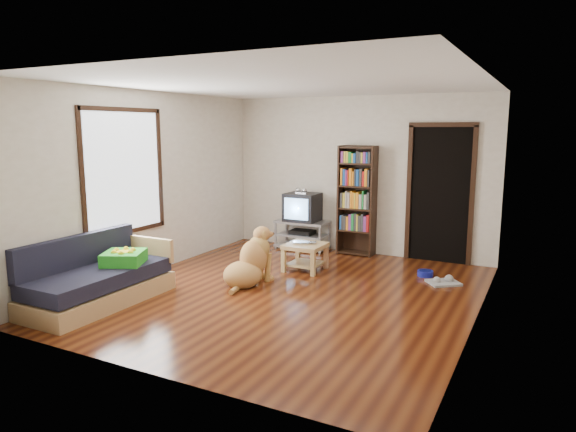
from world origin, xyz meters
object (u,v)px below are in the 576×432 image
at_px(bookshelf, 357,195).
at_px(grey_rag, 443,283).
at_px(tv_stand, 302,234).
at_px(crt_tv, 303,207).
at_px(dog, 250,263).
at_px(green_cushion, 124,258).
at_px(dog_bowl, 425,273).
at_px(coffee_table, 305,252).
at_px(sofa, 98,282).
at_px(laptop, 304,243).

bearing_deg(bookshelf, grey_rag, -32.50).
xyz_separation_m(tv_stand, bookshelf, (0.95, 0.09, 0.73)).
relative_size(crt_tv, dog, 0.60).
relative_size(green_cushion, grey_rag, 1.16).
height_order(dog_bowl, bookshelf, bookshelf).
distance_m(dog_bowl, crt_tv, 2.49).
height_order(bookshelf, coffee_table, bookshelf).
bearing_deg(dog, dog_bowl, 35.60).
bearing_deg(coffee_table, grey_rag, 7.33).
bearing_deg(dog, tv_stand, 96.83).
relative_size(dog_bowl, grey_rag, 0.55).
bearing_deg(green_cushion, coffee_table, 28.95).
xyz_separation_m(crt_tv, dog, (0.26, -2.16, -0.45)).
height_order(sofa, dog, sofa).
bearing_deg(dog_bowl, sofa, -137.91).
distance_m(laptop, sofa, 2.89).
bearing_deg(tv_stand, dog, -83.17).
xyz_separation_m(grey_rag, sofa, (-3.55, -2.69, 0.25)).
height_order(laptop, bookshelf, bookshelf).
xyz_separation_m(green_cushion, tv_stand, (0.85, 3.31, -0.23)).
distance_m(crt_tv, sofa, 3.81).
height_order(green_cushion, dog, dog).
xyz_separation_m(dog_bowl, grey_rag, (0.30, -0.25, -0.03)).
relative_size(dog_bowl, dog, 0.23).
bearing_deg(laptop, dog, -134.84).
distance_m(dog_bowl, tv_stand, 2.39).
distance_m(dog_bowl, coffee_table, 1.75).
bearing_deg(laptop, crt_tv, 93.55).
xyz_separation_m(bookshelf, dog, (-0.69, -2.23, -0.71)).
xyz_separation_m(crt_tv, sofa, (-0.97, -3.65, -0.48)).
height_order(crt_tv, coffee_table, crt_tv).
height_order(bookshelf, dog, bookshelf).
bearing_deg(laptop, sofa, -146.58).
distance_m(crt_tv, coffee_table, 1.44).
xyz_separation_m(sofa, coffee_table, (1.60, 2.44, 0.02)).
distance_m(grey_rag, sofa, 4.46).
height_order(crt_tv, bookshelf, bookshelf).
bearing_deg(crt_tv, coffee_table, -62.88).
distance_m(dog_bowl, sofa, 4.39).
bearing_deg(sofa, dog_bowl, 42.09).
bearing_deg(laptop, tv_stand, 93.96).
bearing_deg(sofa, dog, 50.46).
relative_size(green_cushion, tv_stand, 0.52).
bearing_deg(green_cushion, dog, 20.45).
height_order(bookshelf, sofa, bookshelf).
xyz_separation_m(laptop, tv_stand, (-0.62, 1.22, -0.14)).
height_order(dog_bowl, grey_rag, dog_bowl).
xyz_separation_m(crt_tv, coffee_table, (0.62, -1.22, -0.46)).
bearing_deg(tv_stand, green_cushion, -104.38).
height_order(crt_tv, dog, crt_tv).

